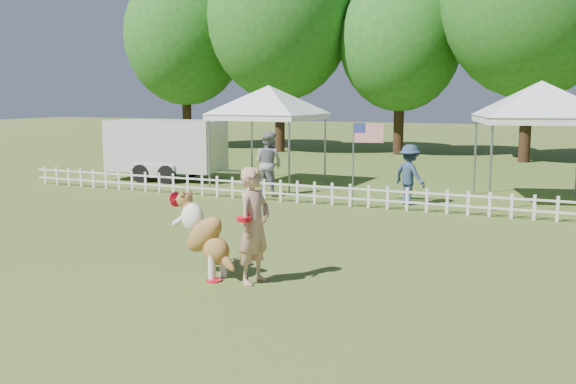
% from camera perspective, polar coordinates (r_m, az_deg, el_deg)
% --- Properties ---
extents(ground, '(120.00, 120.00, 0.00)m').
position_cam_1_polar(ground, '(10.47, -5.64, -7.38)').
color(ground, '#39571B').
rests_on(ground, ground).
extents(picket_fence, '(22.00, 0.08, 0.60)m').
position_cam_1_polar(picket_fence, '(16.71, 6.36, -0.35)').
color(picket_fence, silver).
rests_on(picket_fence, ground).
extents(handler, '(0.54, 0.72, 1.80)m').
position_cam_1_polar(handler, '(9.82, -3.03, -3.02)').
color(handler, tan).
rests_on(handler, ground).
extents(dog, '(1.36, 0.80, 1.33)m').
position_cam_1_polar(dog, '(10.35, -7.37, -3.79)').
color(dog, brown).
rests_on(dog, ground).
extents(frisbee_on_turf, '(0.27, 0.27, 0.02)m').
position_cam_1_polar(frisbee_on_turf, '(10.17, -6.59, -7.80)').
color(frisbee_on_turf, red).
rests_on(frisbee_on_turf, ground).
extents(canopy_tent_left, '(3.11, 3.11, 3.13)m').
position_cam_1_polar(canopy_tent_left, '(20.79, -1.71, 4.95)').
color(canopy_tent_left, white).
rests_on(canopy_tent_left, ground).
extents(canopy_tent_right, '(3.81, 3.81, 3.19)m').
position_cam_1_polar(canopy_tent_right, '(18.36, 21.35, 3.99)').
color(canopy_tent_right, white).
rests_on(canopy_tent_right, ground).
extents(cargo_trailer, '(4.99, 2.70, 2.09)m').
position_cam_1_polar(cargo_trailer, '(22.52, -10.73, 3.75)').
color(cargo_trailer, silver).
rests_on(cargo_trailer, ground).
extents(flag_pole, '(0.85, 0.22, 2.21)m').
position_cam_1_polar(flag_pole, '(17.25, 5.81, 2.63)').
color(flag_pole, gray).
rests_on(flag_pole, ground).
extents(spectator_a, '(1.04, 0.89, 1.85)m').
position_cam_1_polar(spectator_a, '(18.59, -1.75, 2.54)').
color(spectator_a, gray).
rests_on(spectator_a, ground).
extents(spectator_b, '(1.19, 1.07, 1.60)m').
position_cam_1_polar(spectator_b, '(17.26, 10.77, 1.52)').
color(spectator_b, navy).
rests_on(spectator_b, ground).
extents(tree_far_left, '(6.60, 6.60, 11.00)m').
position_cam_1_polar(tree_far_left, '(36.77, -9.11, 12.53)').
color(tree_far_left, '#225819').
rests_on(tree_far_left, ground).
extents(tree_left, '(7.40, 7.40, 12.00)m').
position_cam_1_polar(tree_left, '(33.47, -0.73, 13.90)').
color(tree_left, '#225819').
rests_on(tree_left, ground).
extents(tree_center_left, '(6.00, 6.00, 9.80)m').
position_cam_1_polar(tree_center_left, '(32.30, 9.96, 12.02)').
color(tree_center_left, '#225819').
rests_on(tree_center_left, ground).
extents(tree_center_right, '(7.60, 7.60, 12.60)m').
position_cam_1_polar(tree_center_right, '(29.99, 20.84, 14.57)').
color(tree_center_right, '#225819').
rests_on(tree_center_right, ground).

